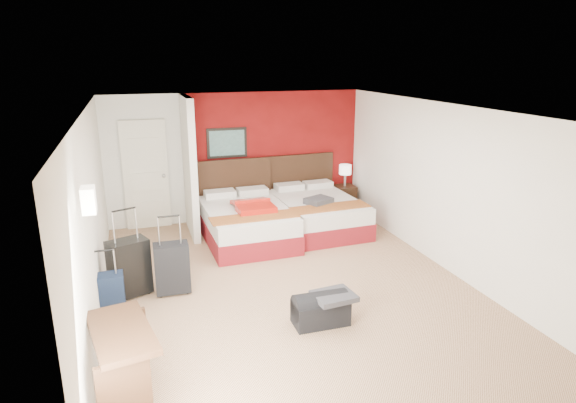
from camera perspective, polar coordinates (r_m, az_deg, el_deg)
name	(u,v)px	position (r m, az deg, el deg)	size (l,w,h in m)	color
ground	(287,285)	(7.21, -0.10, -9.56)	(6.50, 6.50, 0.00)	tan
room_walls	(173,184)	(7.85, -13.13, 1.96)	(5.02, 6.52, 2.50)	white
red_accent_panel	(274,155)	(9.97, -1.65, 5.39)	(3.50, 0.04, 2.50)	maroon
partition_wall	(190,167)	(9.04, -11.26, 3.92)	(0.12, 1.20, 2.50)	silver
entry_door	(146,175)	(9.62, -16.06, 2.96)	(0.82, 0.06, 2.05)	silver
bed_left	(246,224)	(8.79, -4.81, -2.58)	(1.43, 2.04, 0.61)	silver
bed_right	(317,214)	(9.34, 3.41, -1.44)	(1.39, 1.98, 0.59)	silver
red_suitcase_open	(253,205)	(8.61, -4.07, -0.45)	(0.64, 0.88, 0.11)	red
jacket_bundle	(319,201)	(8.94, 3.55, 0.08)	(0.45, 0.36, 0.11)	#3E3F44
nightstand	(344,199)	(10.40, 6.49, 0.29)	(0.41, 0.41, 0.57)	black
table_lamp	(345,175)	(10.27, 6.58, 3.01)	(0.25, 0.25, 0.44)	white
suitcase_black	(129,269)	(7.09, -17.80, -7.44)	(0.51, 0.32, 0.77)	black
suitcase_charcoal	(172,270)	(7.03, -13.19, -7.66)	(0.47, 0.29, 0.69)	black
suitcase_navy	(108,297)	(6.66, -19.99, -10.33)	(0.40, 0.24, 0.55)	black
duffel_bag	(320,311)	(6.20, 3.76, -12.46)	(0.67, 0.36, 0.34)	black
jacket_draped	(334,296)	(6.12, 5.30, -10.80)	(0.49, 0.41, 0.06)	#38383D
desk	(125,369)	(5.01, -18.26, -17.83)	(0.49, 0.99, 0.82)	black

